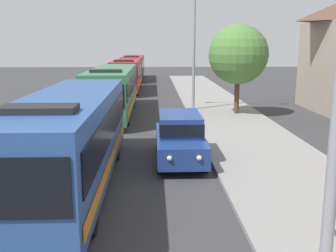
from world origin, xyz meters
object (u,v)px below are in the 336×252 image
(white_suv, at_px, (180,135))
(bus_lead, at_px, (71,137))
(bus_second_in_line, at_px, (113,89))
(roadside_tree, at_px, (238,54))
(bus_middle, at_px, (127,74))
(streetlamp_mid, at_px, (194,36))
(bus_fourth_in_line, at_px, (133,67))

(white_suv, bearing_deg, bus_lead, -141.50)
(bus_second_in_line, bearing_deg, roadside_tree, -3.45)
(white_suv, bearing_deg, roadside_tree, 66.73)
(bus_middle, height_order, streetlamp_mid, streetlamp_mid)
(bus_second_in_line, distance_m, bus_fourth_in_line, 26.44)
(bus_fourth_in_line, relative_size, streetlamp_mid, 1.49)
(bus_middle, bearing_deg, bus_second_in_line, -90.00)
(bus_second_in_line, relative_size, bus_fourth_in_line, 0.98)
(bus_middle, xyz_separation_m, bus_fourth_in_line, (0.00, 13.03, 0.00))
(roadside_tree, bearing_deg, bus_second_in_line, 176.55)
(bus_lead, height_order, roadside_tree, roadside_tree)
(bus_middle, xyz_separation_m, white_suv, (3.70, -24.05, -0.66))
(bus_lead, relative_size, bus_middle, 1.04)
(white_suv, xyz_separation_m, streetlamp_mid, (1.70, 11.91, 4.11))
(bus_second_in_line, bearing_deg, streetlamp_mid, 13.21)
(bus_second_in_line, height_order, streetlamp_mid, streetlamp_mid)
(streetlamp_mid, height_order, roadside_tree, streetlamp_mid)
(bus_second_in_line, relative_size, roadside_tree, 2.07)
(bus_second_in_line, height_order, roadside_tree, roadside_tree)
(bus_second_in_line, distance_m, streetlamp_mid, 6.53)
(streetlamp_mid, bearing_deg, bus_middle, 113.98)
(bus_lead, relative_size, white_suv, 2.29)
(roadside_tree, bearing_deg, bus_lead, -121.62)
(bus_second_in_line, bearing_deg, bus_middle, 90.00)
(bus_fourth_in_line, distance_m, streetlamp_mid, 25.97)
(bus_lead, relative_size, streetlamp_mid, 1.38)
(streetlamp_mid, relative_size, roadside_tree, 1.41)
(bus_lead, bearing_deg, bus_fourth_in_line, 90.00)
(bus_middle, bearing_deg, roadside_tree, -59.85)
(bus_lead, xyz_separation_m, white_suv, (3.70, 2.94, -0.66))
(bus_second_in_line, xyz_separation_m, bus_middle, (-0.00, 13.40, -0.00))
(white_suv, relative_size, roadside_tree, 0.85)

